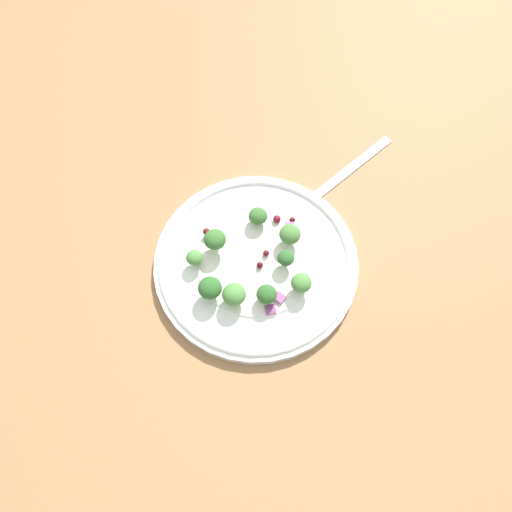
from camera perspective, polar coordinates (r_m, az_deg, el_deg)
name	(u,v)px	position (r cm, az deg, el deg)	size (l,w,h in cm)	color
ground_plane	(260,274)	(66.77, 0.40, -2.02)	(180.00, 180.00, 2.00)	olive
plate	(256,262)	(65.41, 0.00, -0.70)	(25.42, 25.42, 1.70)	white
dressing_pool	(256,261)	(65.02, 0.00, -0.54)	(14.74, 14.74, 0.20)	white
broccoli_floret_0	(258,216)	(66.34, 0.21, 4.33)	(2.38, 2.38, 2.41)	#8EB77A
broccoli_floret_1	(210,288)	(61.72, -5.01, -3.49)	(2.83, 2.83, 2.86)	#9EC684
broccoli_floret_2	(194,258)	(63.99, -6.71, -0.19)	(2.03, 2.03, 2.05)	#ADD18E
broccoli_floret_3	(216,238)	(64.10, -4.40, 1.92)	(2.73, 2.73, 2.76)	#ADD18E
broccoli_floret_4	(301,283)	(62.12, 4.93, -2.95)	(2.47, 2.47, 2.50)	#9EC684
broccoli_floret_5	(267,294)	(61.59, 1.15, -4.18)	(2.41, 2.41, 2.44)	#9EC684
broccoli_floret_6	(234,295)	(61.38, -2.40, -4.22)	(2.80, 2.80, 2.84)	#ADD18E
broccoli_floret_7	(290,235)	(64.72, 3.70, 2.34)	(2.67, 2.67, 2.70)	#ADD18E
broccoli_floret_8	(286,258)	(63.37, 3.25, -0.24)	(2.05, 2.05, 2.08)	#8EB77A
cranberry_0	(206,232)	(66.25, -5.40, 2.64)	(0.93, 0.93, 0.93)	maroon
cranberry_1	(277,219)	(67.25, 2.28, 4.04)	(0.99, 0.99, 0.99)	maroon
cranberry_2	(267,254)	(64.90, 1.19, 0.27)	(0.77, 0.77, 0.77)	maroon
cranberry_3	(264,265)	(64.21, 0.87, -1.02)	(0.80, 0.80, 0.80)	#4C0A14
cranberry_4	(292,220)	(66.96, 3.96, 3.92)	(0.75, 0.75, 0.75)	#4C0A14
onion_bit_0	(279,297)	(62.69, 2.55, -4.50)	(1.11, 1.31, 0.31)	#934C84
onion_bit_1	(289,227)	(66.59, 3.64, 3.17)	(1.21, 1.19, 0.59)	#934C84
onion_bit_2	(270,310)	(62.26, 1.57, -5.83)	(1.22, 1.14, 0.42)	#843D75
fork	(336,179)	(73.13, 8.73, 8.20)	(8.85, 17.85, 0.50)	silver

